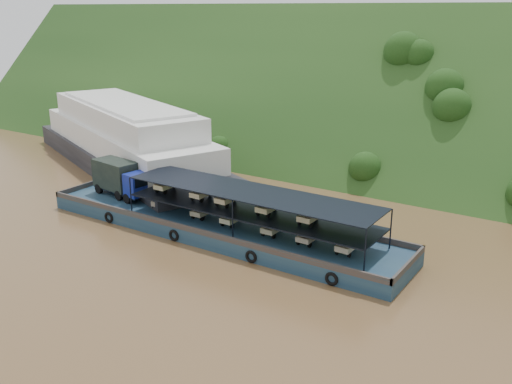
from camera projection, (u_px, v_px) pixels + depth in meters
The scene contains 4 objects.
ground at pixel (256, 240), 49.43m from camera, with size 160.00×160.00×0.00m, color brown.
hillside at pixel (401, 155), 78.02m from camera, with size 140.00×28.00×28.00m, color #193814.
cargo_barge at pixel (207, 218), 51.15m from camera, with size 35.00×7.18×4.69m.
passenger_ferry at pixel (126, 140), 70.68m from camera, with size 41.84×25.49×8.32m.
Camera 1 is at (25.17, -38.19, 19.20)m, focal length 40.00 mm.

